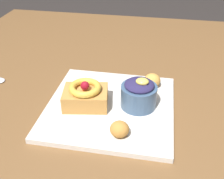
% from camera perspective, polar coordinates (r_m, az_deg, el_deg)
% --- Properties ---
extents(dining_table, '(1.21, 1.08, 0.73)m').
position_cam_1_polar(dining_table, '(0.79, 3.47, -4.17)').
color(dining_table, brown).
rests_on(dining_table, ground_plane).
extents(front_plate, '(0.28, 0.28, 0.01)m').
position_cam_1_polar(front_plate, '(0.64, -0.33, -3.53)').
color(front_plate, silver).
rests_on(front_plate, dining_table).
extents(cake_slice, '(0.11, 0.09, 0.06)m').
position_cam_1_polar(cake_slice, '(0.62, -5.49, -1.22)').
color(cake_slice, '#B77F3D').
rests_on(cake_slice, front_plate).
extents(berry_ramekin, '(0.08, 0.08, 0.07)m').
position_cam_1_polar(berry_ramekin, '(0.62, 5.56, -0.85)').
color(berry_ramekin, '#3D5675').
rests_on(berry_ramekin, front_plate).
extents(fritter_front, '(0.04, 0.04, 0.04)m').
position_cam_1_polar(fritter_front, '(0.70, 8.30, 1.86)').
color(fritter_front, gold).
rests_on(fritter_front, front_plate).
extents(fritter_middle, '(0.04, 0.04, 0.03)m').
position_cam_1_polar(fritter_middle, '(0.54, 1.56, -8.17)').
color(fritter_middle, '#BC7F38').
rests_on(fritter_middle, front_plate).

